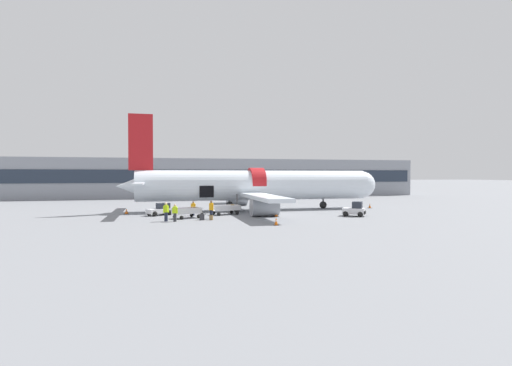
{
  "coord_description": "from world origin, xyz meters",
  "views": [
    {
      "loc": [
        -11.99,
        -43.83,
        4.54
      ],
      "look_at": [
        -0.82,
        1.75,
        3.52
      ],
      "focal_mm": 28.0,
      "sensor_mm": 36.0,
      "label": 1
    }
  ],
  "objects_px": {
    "ground_crew_loader_b": "(166,211)",
    "baggage_tug_lead": "(355,210)",
    "baggage_cart_queued": "(226,210)",
    "ground_crew_driver": "(211,209)",
    "ground_crew_supervisor": "(193,208)",
    "suitcase_on_tarmac_spare": "(211,218)",
    "ground_crew_loader_a": "(175,212)",
    "suitcase_on_tarmac_upright": "(202,217)",
    "airplane": "(253,186)",
    "baggage_cart_loading": "(188,213)",
    "baggage_tug_mid": "(160,210)"
  },
  "relations": [
    {
      "from": "ground_crew_loader_b",
      "to": "baggage_tug_lead",
      "type": "bearing_deg",
      "value": 0.16
    },
    {
      "from": "baggage_cart_queued",
      "to": "ground_crew_driver",
      "type": "relative_size",
      "value": 2.25
    },
    {
      "from": "ground_crew_supervisor",
      "to": "baggage_tug_lead",
      "type": "bearing_deg",
      "value": -15.59
    },
    {
      "from": "ground_crew_loader_b",
      "to": "ground_crew_driver",
      "type": "height_order",
      "value": "ground_crew_driver"
    },
    {
      "from": "baggage_tug_lead",
      "to": "suitcase_on_tarmac_spare",
      "type": "bearing_deg",
      "value": 179.99
    },
    {
      "from": "baggage_tug_lead",
      "to": "ground_crew_loader_a",
      "type": "height_order",
      "value": "ground_crew_loader_a"
    },
    {
      "from": "ground_crew_supervisor",
      "to": "suitcase_on_tarmac_upright",
      "type": "distance_m",
      "value": 4.73
    },
    {
      "from": "baggage_tug_lead",
      "to": "ground_crew_loader_b",
      "type": "distance_m",
      "value": 19.99
    },
    {
      "from": "ground_crew_supervisor",
      "to": "baggage_cart_queued",
      "type": "bearing_deg",
      "value": 2.32
    },
    {
      "from": "airplane",
      "to": "ground_crew_driver",
      "type": "xyz_separation_m",
      "value": [
        -6.4,
        -8.74,
        -2.08
      ]
    },
    {
      "from": "airplane",
      "to": "ground_crew_supervisor",
      "type": "distance_m",
      "value": 9.69
    },
    {
      "from": "baggage_cart_loading",
      "to": "ground_crew_loader_b",
      "type": "relative_size",
      "value": 2.02
    },
    {
      "from": "airplane",
      "to": "baggage_cart_loading",
      "type": "distance_m",
      "value": 11.83
    },
    {
      "from": "baggage_cart_loading",
      "to": "suitcase_on_tarmac_spare",
      "type": "xyz_separation_m",
      "value": [
        2.16,
        -2.24,
        -0.32
      ]
    },
    {
      "from": "ground_crew_supervisor",
      "to": "suitcase_on_tarmac_spare",
      "type": "relative_size",
      "value": 2.66
    },
    {
      "from": "baggage_tug_lead",
      "to": "ground_crew_driver",
      "type": "bearing_deg",
      "value": 175.9
    },
    {
      "from": "airplane",
      "to": "ground_crew_loader_a",
      "type": "bearing_deg",
      "value": -134.43
    },
    {
      "from": "ground_crew_driver",
      "to": "baggage_cart_queued",
      "type": "bearing_deg",
      "value": 59.98
    },
    {
      "from": "baggage_cart_queued",
      "to": "baggage_cart_loading",
      "type": "bearing_deg",
      "value": -149.51
    },
    {
      "from": "ground_crew_driver",
      "to": "ground_crew_supervisor",
      "type": "relative_size",
      "value": 1.17
    },
    {
      "from": "airplane",
      "to": "ground_crew_loader_b",
      "type": "bearing_deg",
      "value": -137.84
    },
    {
      "from": "ground_crew_driver",
      "to": "suitcase_on_tarmac_spare",
      "type": "relative_size",
      "value": 3.11
    },
    {
      "from": "baggage_tug_lead",
      "to": "ground_crew_supervisor",
      "type": "distance_m",
      "value": 17.63
    },
    {
      "from": "ground_crew_loader_b",
      "to": "ground_crew_supervisor",
      "type": "height_order",
      "value": "ground_crew_loader_b"
    },
    {
      "from": "baggage_tug_lead",
      "to": "ground_crew_loader_b",
      "type": "height_order",
      "value": "ground_crew_loader_b"
    },
    {
      "from": "baggage_cart_queued",
      "to": "suitcase_on_tarmac_spare",
      "type": "distance_m",
      "value": 5.42
    },
    {
      "from": "suitcase_on_tarmac_upright",
      "to": "baggage_tug_lead",
      "type": "bearing_deg",
      "value": -0.21
    },
    {
      "from": "suitcase_on_tarmac_upright",
      "to": "airplane",
      "type": "bearing_deg",
      "value": 52.66
    },
    {
      "from": "baggage_tug_lead",
      "to": "baggage_cart_loading",
      "type": "relative_size",
      "value": 0.74
    },
    {
      "from": "ground_crew_loader_a",
      "to": "ground_crew_supervisor",
      "type": "bearing_deg",
      "value": 67.28
    },
    {
      "from": "airplane",
      "to": "ground_crew_loader_b",
      "type": "height_order",
      "value": "airplane"
    },
    {
      "from": "baggage_cart_loading",
      "to": "suitcase_on_tarmac_spare",
      "type": "relative_size",
      "value": 6.19
    },
    {
      "from": "baggage_tug_mid",
      "to": "ground_crew_loader_b",
      "type": "height_order",
      "value": "ground_crew_loader_b"
    },
    {
      "from": "baggage_tug_mid",
      "to": "ground_crew_driver",
      "type": "distance_m",
      "value": 6.99
    },
    {
      "from": "ground_crew_driver",
      "to": "suitcase_on_tarmac_spare",
      "type": "xyz_separation_m",
      "value": [
        -0.15,
        -1.1,
        -0.73
      ]
    },
    {
      "from": "baggage_cart_loading",
      "to": "baggage_cart_queued",
      "type": "bearing_deg",
      "value": 30.49
    },
    {
      "from": "suitcase_on_tarmac_upright",
      "to": "ground_crew_loader_b",
      "type": "bearing_deg",
      "value": -178.08
    },
    {
      "from": "ground_crew_loader_b",
      "to": "ground_crew_supervisor",
      "type": "xyz_separation_m",
      "value": [
        3.01,
        4.8,
        -0.13
      ]
    },
    {
      "from": "ground_crew_loader_a",
      "to": "suitcase_on_tarmac_spare",
      "type": "height_order",
      "value": "ground_crew_loader_a"
    },
    {
      "from": "baggage_cart_queued",
      "to": "suitcase_on_tarmac_upright",
      "type": "height_order",
      "value": "baggage_cart_queued"
    },
    {
      "from": "airplane",
      "to": "ground_crew_supervisor",
      "type": "bearing_deg",
      "value": -147.22
    },
    {
      "from": "baggage_cart_loading",
      "to": "ground_crew_driver",
      "type": "bearing_deg",
      "value": -26.16
    },
    {
      "from": "ground_crew_loader_a",
      "to": "ground_crew_driver",
      "type": "xyz_separation_m",
      "value": [
        3.7,
        1.57,
        0.09
      ]
    },
    {
      "from": "baggage_cart_queued",
      "to": "baggage_tug_mid",
      "type": "bearing_deg",
      "value": 171.66
    },
    {
      "from": "suitcase_on_tarmac_spare",
      "to": "baggage_tug_mid",
      "type": "bearing_deg",
      "value": 129.39
    },
    {
      "from": "baggage_tug_lead",
      "to": "ground_crew_supervisor",
      "type": "xyz_separation_m",
      "value": [
        -16.98,
        4.74,
        0.17
      ]
    },
    {
      "from": "baggage_tug_lead",
      "to": "baggage_cart_queued",
      "type": "bearing_deg",
      "value": 159.78
    },
    {
      "from": "ground_crew_supervisor",
      "to": "ground_crew_loader_a",
      "type": "bearing_deg",
      "value": -112.72
    },
    {
      "from": "baggage_cart_queued",
      "to": "ground_crew_driver",
      "type": "xyz_separation_m",
      "value": [
        -2.18,
        -3.78,
        0.44
      ]
    },
    {
      "from": "baggage_cart_queued",
      "to": "baggage_tug_lead",
      "type": "bearing_deg",
      "value": -20.22
    }
  ]
}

